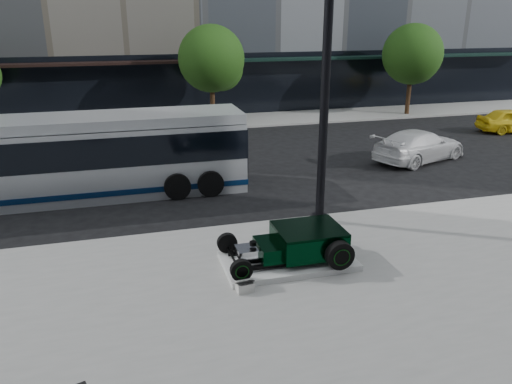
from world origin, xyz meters
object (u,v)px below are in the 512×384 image
object	(u,v)px
transit_bus	(76,157)
white_sedan	(420,146)
hot_rod	(301,242)
lamppost	(325,92)

from	to	relation	value
transit_bus	white_sedan	bearing A→B (deg)	3.33
white_sedan	hot_rod	bearing A→B (deg)	113.23
lamppost	transit_bus	distance (m)	9.22
lamppost	transit_bus	bearing A→B (deg)	146.94
white_sedan	transit_bus	bearing A→B (deg)	73.64
transit_bus	white_sedan	xyz separation A→B (m)	(14.57, 0.85, -0.78)
hot_rod	lamppost	size ratio (longest dim) A/B	0.37
transit_bus	white_sedan	distance (m)	14.62
hot_rod	transit_bus	xyz separation A→B (m)	(-5.85, 7.27, 0.79)
hot_rod	lamppost	world-z (taller)	lamppost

